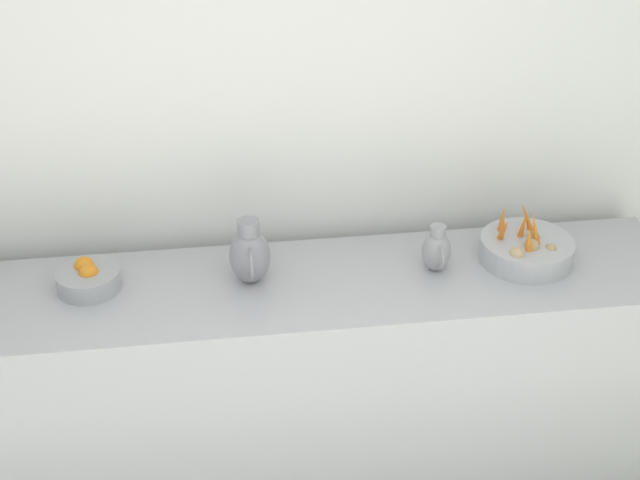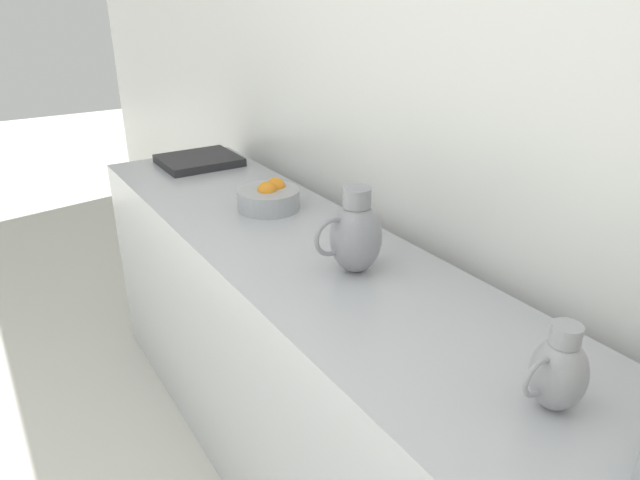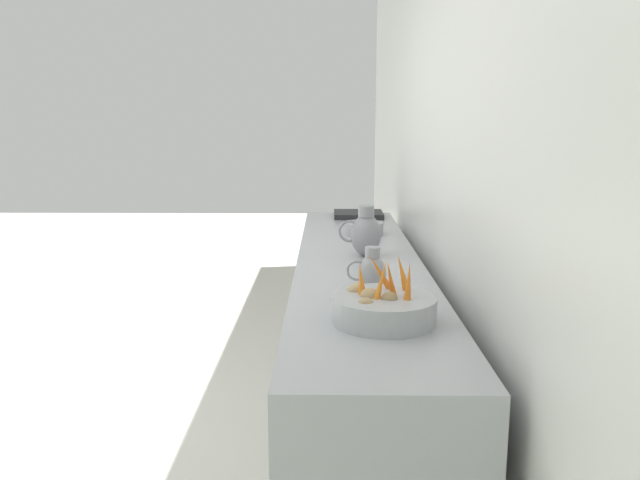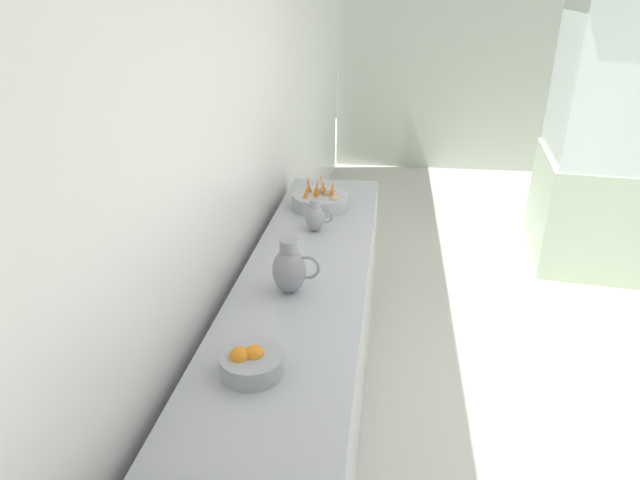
{
  "view_description": "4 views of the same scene",
  "coord_description": "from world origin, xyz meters",
  "px_view_note": "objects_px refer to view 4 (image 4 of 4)",
  "views": [
    {
      "loc": [
        1.06,
        -0.34,
        2.66
      ],
      "look_at": [
        -1.5,
        0.0,
        1.12
      ],
      "focal_mm": 47.77,
      "sensor_mm": 36.0,
      "label": 1
    },
    {
      "loc": [
        -0.68,
        0.98,
        1.69
      ],
      "look_at": [
        -1.39,
        -0.14,
        1.1
      ],
      "focal_mm": 32.62,
      "sensor_mm": 36.0,
      "label": 2
    },
    {
      "loc": [
        -1.38,
        2.83,
        1.6
      ],
      "look_at": [
        -1.35,
        -0.08,
        1.04
      ],
      "focal_mm": 35.06,
      "sensor_mm": 36.0,
      "label": 3
    },
    {
      "loc": [
        -1.16,
        -2.34,
        2.15
      ],
      "look_at": [
        -1.47,
        -0.03,
        1.09
      ],
      "focal_mm": 30.49,
      "sensor_mm": 36.0,
      "label": 4
    }
  ],
  "objects_px": {
    "orange_bowl": "(251,362)",
    "metal_pitcher_tall": "(290,269)",
    "glass_block_booth": "(635,135)",
    "metal_pitcher_short": "(315,217)",
    "vegetable_colander": "(321,200)"
  },
  "relations": [
    {
      "from": "vegetable_colander",
      "to": "metal_pitcher_short",
      "type": "distance_m",
      "value": 0.36
    },
    {
      "from": "metal_pitcher_short",
      "to": "glass_block_booth",
      "type": "distance_m",
      "value": 2.99
    },
    {
      "from": "orange_bowl",
      "to": "metal_pitcher_tall",
      "type": "bearing_deg",
      "value": 86.96
    },
    {
      "from": "orange_bowl",
      "to": "glass_block_booth",
      "type": "relative_size",
      "value": 0.1
    },
    {
      "from": "vegetable_colander",
      "to": "orange_bowl",
      "type": "height_order",
      "value": "vegetable_colander"
    },
    {
      "from": "vegetable_colander",
      "to": "glass_block_booth",
      "type": "bearing_deg",
      "value": 32.36
    },
    {
      "from": "vegetable_colander",
      "to": "metal_pitcher_short",
      "type": "bearing_deg",
      "value": -87.22
    },
    {
      "from": "vegetable_colander",
      "to": "metal_pitcher_tall",
      "type": "bearing_deg",
      "value": -89.91
    },
    {
      "from": "vegetable_colander",
      "to": "metal_pitcher_tall",
      "type": "distance_m",
      "value": 1.05
    },
    {
      "from": "metal_pitcher_short",
      "to": "glass_block_booth",
      "type": "bearing_deg",
      "value": 38.3
    },
    {
      "from": "vegetable_colander",
      "to": "orange_bowl",
      "type": "distance_m",
      "value": 1.63
    },
    {
      "from": "metal_pitcher_short",
      "to": "glass_block_booth",
      "type": "height_order",
      "value": "glass_block_booth"
    },
    {
      "from": "glass_block_booth",
      "to": "metal_pitcher_short",
      "type": "bearing_deg",
      "value": -141.7
    },
    {
      "from": "orange_bowl",
      "to": "glass_block_booth",
      "type": "height_order",
      "value": "glass_block_booth"
    },
    {
      "from": "orange_bowl",
      "to": "metal_pitcher_short",
      "type": "distance_m",
      "value": 1.28
    }
  ]
}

